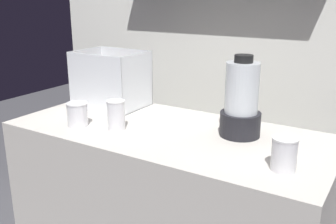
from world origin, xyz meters
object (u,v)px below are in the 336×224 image
at_px(juice_cup_orange_far_left, 78,115).
at_px(juice_cup_pomegranate_left, 116,117).
at_px(blender_pitcher, 241,103).
at_px(juice_cup_carrot_middle, 284,156).
at_px(carrot_display_bin, 111,89).

distance_m(juice_cup_orange_far_left, juice_cup_pomegranate_left, 0.18).
bearing_deg(blender_pitcher, juice_cup_pomegranate_left, -156.73).
relative_size(juice_cup_pomegranate_left, juice_cup_carrot_middle, 1.13).
height_order(carrot_display_bin, juice_cup_orange_far_left, carrot_display_bin).
height_order(carrot_display_bin, blender_pitcher, blender_pitcher).
relative_size(blender_pitcher, juice_cup_orange_far_left, 3.17).
height_order(blender_pitcher, juice_cup_carrot_middle, blender_pitcher).
distance_m(juice_cup_orange_far_left, juice_cup_carrot_middle, 0.91).
bearing_deg(juice_cup_pomegranate_left, carrot_display_bin, 133.16).
xyz_separation_m(juice_cup_pomegranate_left, juice_cup_carrot_middle, (0.73, -0.03, -0.01)).
relative_size(juice_cup_orange_far_left, juice_cup_pomegranate_left, 0.82).
relative_size(carrot_display_bin, juice_cup_carrot_middle, 3.02).
height_order(blender_pitcher, juice_cup_pomegranate_left, blender_pitcher).
bearing_deg(juice_cup_orange_far_left, juice_cup_pomegranate_left, 17.09).
xyz_separation_m(juice_cup_orange_far_left, juice_cup_carrot_middle, (0.91, 0.03, 0.00)).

